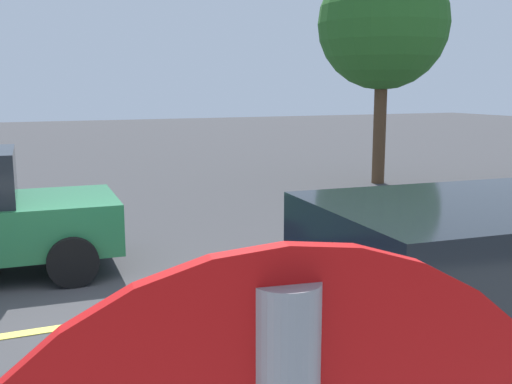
# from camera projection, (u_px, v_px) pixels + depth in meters

# --- Properties ---
(ground_plane) EXTENTS (80.00, 80.00, 0.00)m
(ground_plane) POSITION_uv_depth(u_px,v_px,m) (106.00, 321.00, 6.49)
(ground_plane) COLOR #38383A
(lane_marking_centre) EXTENTS (28.00, 0.16, 0.01)m
(lane_marking_centre) POSITION_uv_depth(u_px,v_px,m) (346.00, 285.00, 7.68)
(lane_marking_centre) COLOR #E0D14C
(car_blue_near_curb) EXTENTS (4.65, 2.36, 1.70)m
(car_blue_near_curb) POSITION_uv_depth(u_px,v_px,m) (486.00, 316.00, 4.38)
(car_blue_near_curb) COLOR #2D479E
(car_blue_near_curb) RESTS_ON ground_plane
(tree_left_verge) EXTENTS (3.27, 3.27, 5.67)m
(tree_left_verge) POSITION_uv_depth(u_px,v_px,m) (383.00, 25.00, 15.14)
(tree_left_verge) COLOR #513823
(tree_left_verge) RESTS_ON ground_plane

